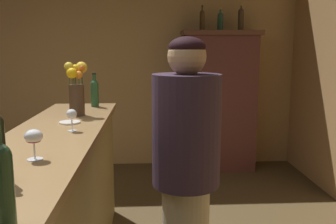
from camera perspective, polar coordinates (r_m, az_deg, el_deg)
The scene contains 13 objects.
wall_back at distance 5.07m, azimuth -14.35°, elevation 8.39°, with size 6.00×0.12×2.95m, color tan.
bar_counter at distance 2.41m, azimuth -17.60°, elevation -16.00°, with size 0.56×2.68×1.06m.
display_cabinet at distance 4.79m, azimuth 8.02°, elevation 2.04°, with size 0.99×0.45×1.80m.
wine_bottle_malbec at distance 1.14m, azimuth -24.81°, elevation -9.77°, with size 0.08×0.08×0.32m.
wine_bottle_merlot at distance 3.31m, azimuth -11.37°, elevation 3.15°, with size 0.07×0.07×0.30m.
wine_glass_front at distance 1.78m, azimuth -20.23°, elevation -3.84°, with size 0.08×0.08×0.14m.
wine_glass_mid at distance 2.34m, azimuth -14.82°, elevation -0.46°, with size 0.06×0.06×0.14m.
flower_arrangement at distance 2.87m, azimuth -14.11°, elevation 3.75°, with size 0.16×0.16×0.41m.
cheese_plate at distance 2.61m, azimuth -15.09°, elevation -1.58°, with size 0.14×0.14×0.01m, color white.
display_bottle_left at distance 4.72m, azimuth 5.35°, elevation 14.18°, with size 0.06×0.06×0.31m.
display_bottle_midleft at distance 4.76m, azimuth 8.17°, elevation 13.94°, with size 0.07×0.07×0.27m.
display_bottle_center at distance 4.82m, azimuth 11.31°, elevation 14.11°, with size 0.07×0.07×0.33m.
bartender at distance 2.05m, azimuth 2.82°, elevation -9.38°, with size 0.37×0.37×1.63m.
Camera 1 is at (0.97, -1.89, 1.56)m, focal length 39.06 mm.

